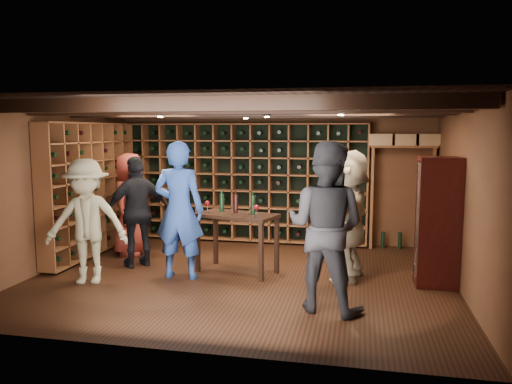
% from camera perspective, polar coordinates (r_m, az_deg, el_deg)
% --- Properties ---
extents(ground, '(6.00, 6.00, 0.00)m').
position_cam_1_polar(ground, '(7.38, -1.71, -9.74)').
color(ground, black).
rests_on(ground, ground).
extents(room_shell, '(6.00, 6.00, 6.00)m').
position_cam_1_polar(room_shell, '(7.12, -1.68, 9.36)').
color(room_shell, brown).
rests_on(room_shell, ground).
extents(wine_rack_back, '(4.65, 0.30, 2.20)m').
position_cam_1_polar(wine_rack_back, '(9.51, -1.53, 1.12)').
color(wine_rack_back, brown).
rests_on(wine_rack_back, ground).
extents(wine_rack_left, '(0.30, 2.65, 2.20)m').
position_cam_1_polar(wine_rack_left, '(8.96, -18.33, 0.40)').
color(wine_rack_left, brown).
rests_on(wine_rack_left, ground).
extents(crate_shelf, '(1.20, 0.32, 2.07)m').
position_cam_1_polar(crate_shelf, '(9.24, 16.47, 3.27)').
color(crate_shelf, brown).
rests_on(crate_shelf, ground).
extents(display_cabinet, '(0.55, 0.50, 1.75)m').
position_cam_1_polar(display_cabinet, '(7.26, 20.01, -3.51)').
color(display_cabinet, '#330C0A').
rests_on(display_cabinet, ground).
extents(man_blue_shirt, '(0.74, 0.50, 1.99)m').
position_cam_1_polar(man_blue_shirt, '(7.26, -8.78, -2.06)').
color(man_blue_shirt, navy).
rests_on(man_blue_shirt, ground).
extents(man_grey_suit, '(1.16, 1.01, 2.01)m').
position_cam_1_polar(man_grey_suit, '(5.94, 7.94, -3.97)').
color(man_grey_suit, black).
rests_on(man_grey_suit, ground).
extents(guest_red_floral, '(0.57, 0.87, 1.75)m').
position_cam_1_polar(guest_red_floral, '(8.82, -14.22, -1.35)').
color(guest_red_floral, maroon).
rests_on(guest_red_floral, ground).
extents(guest_woman_black, '(1.04, 1.00, 1.74)m').
position_cam_1_polar(guest_woman_black, '(8.01, -13.34, -2.21)').
color(guest_woman_black, black).
rests_on(guest_woman_black, ground).
extents(guest_khaki, '(1.26, 0.92, 1.75)m').
position_cam_1_polar(guest_khaki, '(7.35, -18.79, -3.20)').
color(guest_khaki, '#83795A').
rests_on(guest_khaki, ground).
extents(guest_beige, '(0.87, 1.80, 1.86)m').
position_cam_1_polar(guest_beige, '(7.24, 10.57, -2.62)').
color(guest_beige, tan).
rests_on(guest_beige, ground).
extents(tasting_table, '(1.31, 0.92, 1.18)m').
position_cam_1_polar(tasting_table, '(7.47, -2.23, -3.31)').
color(tasting_table, black).
rests_on(tasting_table, ground).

